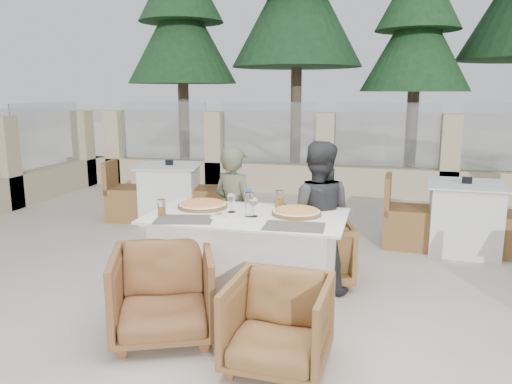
% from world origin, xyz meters
% --- Properties ---
extents(ground, '(80.00, 80.00, 0.00)m').
position_xyz_m(ground, '(0.00, 0.00, 0.00)').
color(ground, beige).
rests_on(ground, ground).
extents(sand_patch, '(30.00, 16.00, 0.01)m').
position_xyz_m(sand_patch, '(0.00, 14.00, 0.01)').
color(sand_patch, beige).
rests_on(sand_patch, ground).
extents(perimeter_wall_far, '(10.00, 0.34, 1.60)m').
position_xyz_m(perimeter_wall_far, '(0.00, 4.80, 0.80)').
color(perimeter_wall_far, beige).
rests_on(perimeter_wall_far, ground).
extents(pine_far_left, '(2.42, 2.42, 5.50)m').
position_xyz_m(pine_far_left, '(-3.50, 7.00, 2.75)').
color(pine_far_left, '#1E4622').
rests_on(pine_far_left, ground).
extents(pine_mid_left, '(2.86, 2.86, 6.50)m').
position_xyz_m(pine_mid_left, '(-1.00, 7.50, 3.25)').
color(pine_mid_left, '#1D4624').
rests_on(pine_mid_left, ground).
extents(pine_centre, '(2.20, 2.20, 5.00)m').
position_xyz_m(pine_centre, '(1.50, 7.20, 2.50)').
color(pine_centre, '#204C24').
rests_on(pine_centre, ground).
extents(dining_table, '(1.60, 0.90, 0.77)m').
position_xyz_m(dining_table, '(-0.08, 0.08, 0.39)').
color(dining_table, white).
rests_on(dining_table, ground).
extents(placemat_near_left, '(0.50, 0.39, 0.00)m').
position_xyz_m(placemat_near_left, '(-0.52, -0.20, 0.77)').
color(placemat_near_left, '#565049').
rests_on(placemat_near_left, dining_table).
extents(placemat_near_right, '(0.47, 0.33, 0.00)m').
position_xyz_m(placemat_near_right, '(0.36, -0.19, 0.77)').
color(placemat_near_right, '#545048').
rests_on(placemat_near_right, dining_table).
extents(pizza_left, '(0.56, 0.56, 0.06)m').
position_xyz_m(pizza_left, '(-0.52, 0.22, 0.80)').
color(pizza_left, '#F05220').
rests_on(pizza_left, dining_table).
extents(pizza_right, '(0.49, 0.49, 0.05)m').
position_xyz_m(pizza_right, '(0.31, 0.17, 0.80)').
color(pizza_right, orange).
rests_on(pizza_right, dining_table).
extents(water_bottle, '(0.09, 0.09, 0.23)m').
position_xyz_m(water_bottle, '(-0.05, 0.03, 0.89)').
color(water_bottle, '#A5C7DA').
rests_on(water_bottle, dining_table).
extents(wine_glass_centre, '(0.08, 0.08, 0.18)m').
position_xyz_m(wine_glass_centre, '(-0.23, 0.12, 0.86)').
color(wine_glass_centre, silver).
rests_on(wine_glass_centre, dining_table).
extents(wine_glass_near, '(0.08, 0.08, 0.18)m').
position_xyz_m(wine_glass_near, '(-0.01, 0.02, 0.86)').
color(wine_glass_near, white).
rests_on(wine_glass_near, dining_table).
extents(beer_glass_left, '(0.07, 0.07, 0.13)m').
position_xyz_m(beer_glass_left, '(-0.75, -0.11, 0.84)').
color(beer_glass_left, orange).
rests_on(beer_glass_left, dining_table).
extents(beer_glass_right, '(0.09, 0.09, 0.15)m').
position_xyz_m(beer_glass_right, '(0.12, 0.39, 0.84)').
color(beer_glass_right, orange).
rests_on(beer_glass_right, dining_table).
extents(olive_dish, '(0.13, 0.13, 0.04)m').
position_xyz_m(olive_dish, '(-0.27, -0.08, 0.79)').
color(olive_dish, silver).
rests_on(olive_dish, dining_table).
extents(armchair_far_left, '(0.91, 0.92, 0.65)m').
position_xyz_m(armchair_far_left, '(-0.48, 0.82, 0.32)').
color(armchair_far_left, olive).
rests_on(armchair_far_left, ground).
extents(armchair_far_right, '(0.80, 0.82, 0.60)m').
position_xyz_m(armchair_far_right, '(0.40, 0.70, 0.30)').
color(armchair_far_right, brown).
rests_on(armchair_far_right, ground).
extents(armchair_near_left, '(0.94, 0.95, 0.66)m').
position_xyz_m(armchair_near_left, '(-0.51, -0.63, 0.33)').
color(armchair_near_left, brown).
rests_on(armchair_near_left, ground).
extents(armchair_near_right, '(0.66, 0.68, 0.59)m').
position_xyz_m(armchair_near_right, '(0.37, -0.83, 0.30)').
color(armchair_near_right, brown).
rests_on(armchair_near_right, ground).
extents(diner_left, '(0.55, 0.47, 1.27)m').
position_xyz_m(diner_left, '(-0.36, 0.63, 0.63)').
color(diner_left, '#535840').
rests_on(diner_left, ground).
extents(diner_right, '(0.67, 0.54, 1.34)m').
position_xyz_m(diner_right, '(0.43, 0.53, 0.67)').
color(diner_right, '#333537').
rests_on(diner_right, ground).
extents(bg_table_a, '(1.77, 1.13, 0.77)m').
position_xyz_m(bg_table_a, '(-1.85, 2.49, 0.39)').
color(bg_table_a, white).
rests_on(bg_table_a, ground).
extents(bg_table_b, '(1.68, 0.89, 0.77)m').
position_xyz_m(bg_table_b, '(1.87, 2.04, 0.39)').
color(bg_table_b, silver).
rests_on(bg_table_b, ground).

